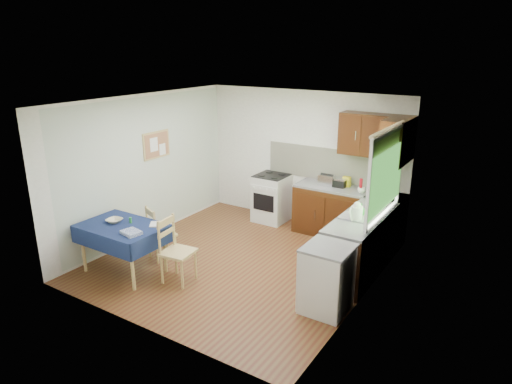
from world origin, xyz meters
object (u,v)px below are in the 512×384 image
Objects in this scene: chair_far at (159,232)px; dish_rack at (355,216)px; chair_near at (175,248)px; toaster at (327,180)px; sandwich_press at (339,182)px; dining_table at (122,232)px; kettle at (357,212)px.

dish_rack reaches higher than chair_far.
chair_near is 3.02m from toaster.
sandwich_press is (1.98, 2.46, 0.51)m from chair_far.
dining_table is 3.57m from toaster.
chair_near is 3.42× the size of toaster.
toaster is at bearing -174.36° from sandwich_press.
chair_far is at bearing -136.21° from dish_rack.
dining_table is at bearing -127.66° from dish_rack.
chair_far is at bearing -102.44° from toaster.
toaster is at bearing 78.44° from dining_table.
toaster is 1.02× the size of kettle.
dish_rack is at bearing -27.17° from toaster.
dish_rack is at bearing -72.45° from sandwich_press.
chair_far is 3.03m from dish_rack.
kettle is (1.04, -1.31, 0.02)m from toaster.
dining_table is 4.43× the size of toaster.
sandwich_press is at bearing 121.33° from kettle.
dining_table is 2.98× the size of dish_rack.
kettle is (2.12, 1.47, 0.51)m from chair_near.
toaster reaches higher than sandwich_press.
dining_table is at bearing -138.25° from sandwich_press.
sandwich_press is at bearing -105.51° from chair_far.
dish_rack is at bearing -134.39° from chair_far.
chair_near reaches higher than chair_far.
dish_rack is (0.80, -1.32, -0.05)m from sandwich_press.
toaster is at bearing -28.06° from chair_near.
chair_far is 3.19m from sandwich_press.
toaster is 1.68m from kettle.
kettle is at bearing -62.17° from chair_near.
dining_table is 3.40m from dish_rack.
sandwich_press is at bearing 76.41° from dining_table.
dish_rack is 0.13m from kettle.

